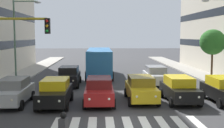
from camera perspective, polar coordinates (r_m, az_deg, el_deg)
The scene contains 13 objects.
ground_plane at distance 14.82m, azimuth 3.17°, elevation -11.94°, with size 180.00×180.00×0.00m, color #38383A.
crosswalk_markings at distance 14.82m, azimuth 3.17°, elevation -11.92°, with size 7.65×2.80×0.01m.
car_0 at distance 20.62m, azimuth 21.43°, elevation -4.79°, with size 2.02×4.44×1.72m.
car_1 at distance 19.97m, azimuth 13.27°, elevation -4.87°, with size 2.02×4.44×1.72m.
car_2 at distance 19.72m, azimuth 5.80°, elevation -4.88°, with size 2.02×4.44×1.72m.
car_3 at distance 18.96m, azimuth -2.57°, elevation -5.28°, with size 2.02×4.44×1.72m.
car_4 at distance 18.79m, azimuth -11.27°, elevation -5.48°, with size 2.02×4.44×1.72m.
car_5 at distance 19.72m, azimuth -19.11°, elevation -5.16°, with size 2.02×4.44×1.72m.
car_row2_0 at distance 26.38m, azimuth 8.74°, elevation -2.26°, with size 2.02×4.44×1.72m.
car_row2_1 at distance 25.99m, azimuth -8.60°, elevation -2.37°, with size 2.02×4.44×1.72m.
bus_behind_traffic at distance 31.61m, azimuth -2.55°, elevation 0.87°, with size 2.78×10.50×3.00m.
street_lamp_right at distance 28.03m, azimuth -18.13°, elevation 5.91°, with size 2.57×0.28×7.65m.
street_tree_2 at distance 30.32m, azimuth 19.43°, elevation 4.12°, with size 2.55×2.55×4.99m.
Camera 1 is at (1.42, 14.06, 4.47)m, focal length 45.83 mm.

